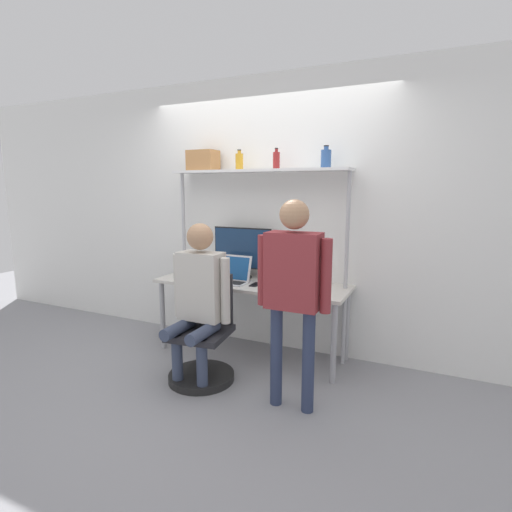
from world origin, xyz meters
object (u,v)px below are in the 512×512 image
office_chair (203,348)px  bottle_red (276,160)px  person_standing (293,280)px  storage_box (203,161)px  bottle_blue (326,158)px  person_seated (199,291)px  monitor (242,250)px  bottle_amber (239,161)px  cell_phone (255,284)px  laptop (232,275)px

office_chair → bottle_red: size_ratio=4.67×
person_standing → storage_box: bearing=145.2°
bottle_blue → person_seated: bearing=-134.0°
monitor → bottle_amber: size_ratio=3.25×
monitor → cell_phone: (0.26, -0.24, -0.27)m
bottle_red → bottle_amber: size_ratio=1.00×
bottle_amber → storage_box: (-0.41, 0.00, 0.02)m
office_chair → bottle_blue: 1.97m
person_seated → bottle_red: size_ratio=6.99×
monitor → person_standing: (0.87, -0.91, -0.03)m
person_seated → storage_box: size_ratio=4.64×
person_seated → bottle_red: bearing=68.0°
laptop → bottle_red: size_ratio=1.82×
laptop → cell_phone: bearing=-5.9°
monitor → cell_phone: bearing=-42.5°
cell_phone → bottle_red: bottle_red is taller
person_standing → bottle_red: size_ratio=8.06×
office_chair → bottle_amber: (-0.04, 0.79, 1.61)m
person_seated → bottle_amber: size_ratio=6.98×
person_seated → cell_phone: bearing=68.6°
monitor → storage_box: 0.99m
office_chair → person_seated: bearing=-83.9°
cell_phone → bottle_amber: size_ratio=0.78×
cell_phone → storage_box: bearing=161.2°
bottle_red → bottle_blue: 0.47m
office_chair → storage_box: storage_box is taller
bottle_red → bottle_blue: bearing=0.0°
monitor → storage_box: (-0.44, 0.00, 0.89)m
person_seated → bottle_amber: bottle_amber is taller
monitor → person_seated: (0.02, -0.83, -0.22)m
laptop → bottle_blue: bottle_blue is taller
laptop → cell_phone: 0.27m
laptop → office_chair: laptop is taller
laptop → storage_box: bearing=154.2°
person_seated → person_standing: person_standing is taller
bottle_amber → bottle_blue: bearing=0.0°
monitor → bottle_red: 0.94m
office_chair → person_standing: (0.85, -0.12, 0.71)m
monitor → person_standing: 1.25m
storage_box → monitor: bearing=-0.3°
monitor → laptop: (-0.00, -0.21, -0.21)m
office_chair → bottle_red: bearing=66.5°
laptop → bottle_amber: 1.10m
cell_phone → bottle_amber: bottle_amber is taller
office_chair → person_seated: size_ratio=0.67×
laptop → bottle_amber: size_ratio=1.82×
person_standing → bottle_red: (-0.51, 0.91, 0.90)m
storage_box → person_seated: bearing=-61.1°
person_standing → storage_box: (-1.31, 0.91, 0.92)m
monitor → bottle_red: bearing=0.3°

